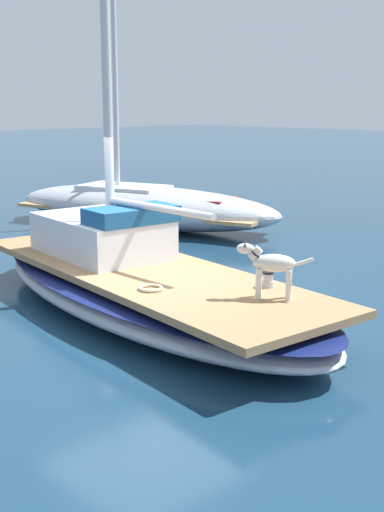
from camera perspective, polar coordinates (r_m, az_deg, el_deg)
ground_plane at (r=9.89m, az=-4.05°, el=-4.78°), size 120.00×120.00×0.00m
sailboat_main at (r=9.79m, az=-4.08°, el=-2.91°), size 3.28×7.47×0.66m
mast_main at (r=10.06m, az=-6.72°, el=15.73°), size 0.14×2.27×6.38m
cabin_house at (r=10.56m, az=-7.48°, el=1.93°), size 1.63×2.36×0.84m
dog_white at (r=8.17m, az=6.70°, el=-0.75°), size 0.62×0.81×0.70m
deck_winch at (r=8.75m, az=6.49°, el=-2.02°), size 0.16×0.16×0.21m
coiled_rope at (r=8.60m, az=-3.55°, el=-2.75°), size 0.32×0.32×0.04m
moored_boat_starboard_side at (r=16.44m, az=-4.17°, el=4.33°), size 4.28×7.49×7.56m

